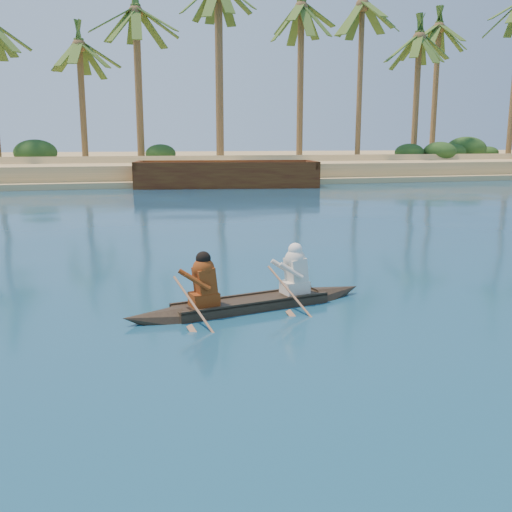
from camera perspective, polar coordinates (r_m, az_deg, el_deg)
name	(u,v)px	position (r m, az deg, el deg)	size (l,w,h in m)	color
ground	(416,249)	(15.52, 15.73, 0.64)	(160.00, 160.00, 0.00)	navy
sandy_embankment	(174,163)	(60.44, -8.25, 9.15)	(150.00, 51.00, 1.50)	#E0BA7E
palm_grove	(191,76)	(48.93, -6.55, 17.45)	(110.00, 14.00, 16.00)	#426122
shrub_cluster	(200,162)	(45.23, -5.62, 9.34)	(100.00, 6.00, 2.40)	#1E3D16
canoe	(251,295)	(9.65, -0.48, -3.92)	(4.44, 1.41, 1.21)	#31281B
barge_mid	(226,176)	(35.94, -2.97, 7.98)	(11.62, 5.66, 1.86)	brown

